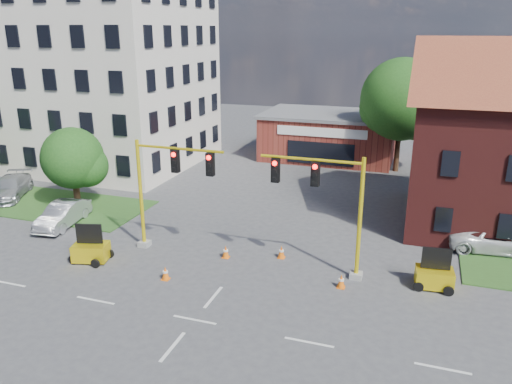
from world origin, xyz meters
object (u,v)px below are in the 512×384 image
signal_mast_west (166,183)px  trailer_west (91,250)px  pickup_white (496,239)px  trailer_east (434,276)px  signal_mast_east (327,200)px

signal_mast_west → trailer_west: 5.34m
signal_mast_west → pickup_white: bearing=18.4°
signal_mast_west → trailer_west: size_ratio=3.06×
signal_mast_west → trailer_east: (14.00, 0.25, -3.30)m
signal_mast_west → trailer_east: size_ratio=3.15×
signal_mast_east → trailer_east: (5.29, 0.25, -3.30)m
signal_mast_west → trailer_west: (-3.32, -2.58, -3.29)m
signal_mast_east → trailer_east: signal_mast_east is taller
signal_mast_west → signal_mast_east: 8.71m
signal_mast_west → trailer_east: bearing=1.0°
signal_mast_east → pickup_white: bearing=33.9°
signal_mast_east → pickup_white: (8.54, 5.73, -3.21)m
signal_mast_west → trailer_west: bearing=-142.2°
trailer_west → trailer_east: trailer_west is taller
signal_mast_west → signal_mast_east: bearing=0.0°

